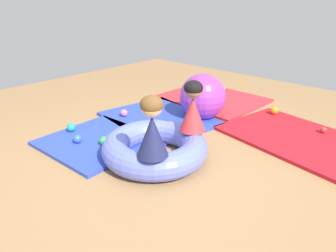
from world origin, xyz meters
name	(u,v)px	position (x,y,z in m)	size (l,w,h in m)	color
ground_plane	(161,165)	(0.00, 0.00, 0.00)	(8.00, 8.00, 0.00)	#9E7549
gym_mat_center_rear	(295,137)	(0.74, 1.54, 0.02)	(1.60, 1.16, 0.04)	#B21923
gym_mat_far_left	(212,99)	(-0.85, 2.08, 0.02)	(1.52, 1.27, 0.04)	red
gym_mat_far_right	(97,141)	(-0.90, -0.13, 0.02)	(1.12, 1.10, 0.04)	#2D47B7
gym_mat_near_left	(159,119)	(-0.87, 0.86, 0.02)	(1.40, 1.17, 0.04)	#2D47B7
inflatable_cushion	(155,147)	(-0.14, 0.06, 0.13)	(1.09, 1.09, 0.27)	#6070E5
child_in_navy	(152,127)	(0.15, -0.25, 0.54)	(0.36, 0.36, 0.55)	navy
child_in_red	(193,107)	(0.06, 0.42, 0.53)	(0.32, 0.32, 0.54)	red
play_ball_pink	(224,89)	(-0.93, 2.53, 0.08)	(0.07, 0.07, 0.07)	pink
play_ball_green	(104,141)	(-0.73, -0.15, 0.09)	(0.10, 0.10, 0.10)	green
play_ball_orange	(274,110)	(0.23, 2.06, 0.09)	(0.11, 0.11, 0.11)	orange
play_ball_blue	(77,139)	(-0.99, -0.33, 0.09)	(0.10, 0.10, 0.10)	blue
play_ball_teal	(71,127)	(-1.33, -0.20, 0.09)	(0.11, 0.11, 0.11)	teal
play_ball_red	(323,130)	(0.95, 1.85, 0.08)	(0.08, 0.08, 0.08)	red
play_ball_yellow	(175,130)	(-0.35, 0.61, 0.09)	(0.10, 0.10, 0.10)	yellow
play_ball_pink_second	(124,113)	(-1.25, 0.57, 0.09)	(0.10, 0.10, 0.10)	pink
exercise_ball_large	(203,97)	(-0.48, 1.31, 0.31)	(0.62, 0.62, 0.62)	purple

